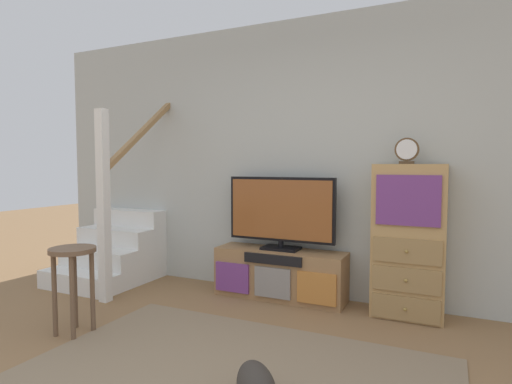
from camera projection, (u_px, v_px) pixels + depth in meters
name	position (u px, v px, depth m)	size (l,w,h in m)	color
back_wall	(319.00, 158.00, 4.06)	(6.40, 0.12, 2.70)	#B2B7B2
area_rug	(227.00, 381.00, 2.47)	(2.60, 1.80, 0.01)	#847056
media_console	(280.00, 274.00, 4.02)	(1.27, 0.38, 0.47)	#997047
television	(281.00, 211.00, 4.00)	(1.07, 0.22, 0.70)	black
side_cabinet	(409.00, 241.00, 3.51)	(0.58, 0.38, 1.29)	tan
desk_clock	(407.00, 151.00, 3.46)	(0.19, 0.08, 0.22)	#4C3823
staircase	(126.00, 244.00, 4.84)	(1.00, 1.36, 2.20)	white
bar_stool_near	(73.00, 269.00, 3.15)	(0.34, 0.34, 0.66)	brown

